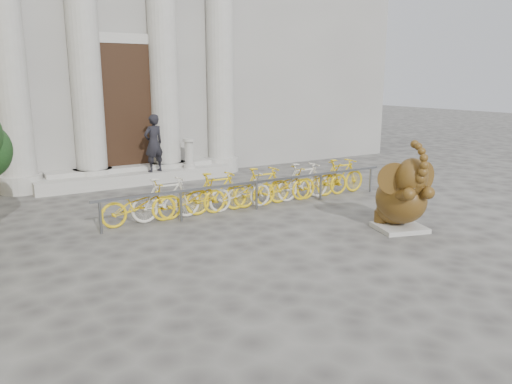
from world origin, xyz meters
TOP-DOWN VIEW (x-y plane):
  - ground at (0.00, 0.00)m, footprint 80.00×80.00m
  - classical_building at (0.00, 14.93)m, footprint 22.00×10.70m
  - entrance_steps at (0.00, 9.40)m, footprint 6.00×1.20m
  - elephant_statue at (3.28, 1.61)m, footprint 1.29×1.55m
  - bike_rack at (1.52, 4.93)m, footprint 8.00×0.53m
  - pedestrian at (0.50, 9.05)m, footprint 0.72×0.57m
  - balustrade_post at (1.68, 9.10)m, footprint 0.39×0.39m

SIDE VIEW (x-z plane):
  - ground at x=0.00m, z-range 0.00..0.00m
  - entrance_steps at x=0.00m, z-range 0.00..0.36m
  - bike_rack at x=1.52m, z-range 0.00..1.00m
  - elephant_statue at x=3.28m, z-range -0.27..1.69m
  - balustrade_post at x=1.68m, z-range 0.32..1.27m
  - pedestrian at x=0.50m, z-range 0.36..2.12m
  - classical_building at x=0.00m, z-range -0.02..11.98m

